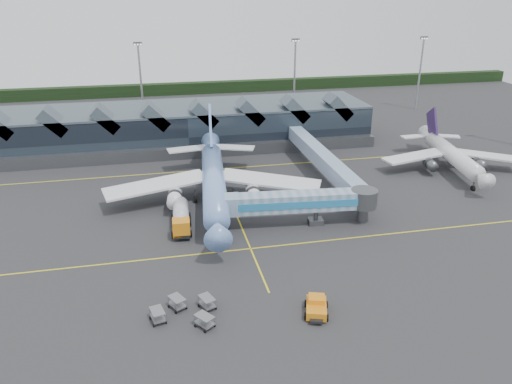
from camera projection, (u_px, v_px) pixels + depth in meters
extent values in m
plane|color=#2B2B2D|center=(241.00, 226.00, 82.83)|extent=(260.00, 260.00, 0.00)
cube|color=yellow|center=(251.00, 249.00, 75.62)|extent=(120.00, 0.25, 0.01)
cube|color=yellow|center=(217.00, 169.00, 108.08)|extent=(120.00, 0.25, 0.01)
cube|color=yellow|center=(231.00, 202.00, 91.85)|extent=(0.25, 60.00, 0.01)
cube|color=black|center=(185.00, 88.00, 181.24)|extent=(260.00, 4.00, 4.00)
cube|color=black|center=(185.00, 126.00, 123.40)|extent=(90.00, 20.00, 9.00)
cube|color=#46535D|center=(184.00, 108.00, 121.58)|extent=(90.00, 20.00, 0.60)
cube|color=#4E5155|center=(190.00, 152.00, 114.72)|extent=(90.00, 2.50, 2.60)
cube|color=#46535D|center=(0.00, 124.00, 107.42)|extent=(6.43, 6.00, 6.43)
cube|color=#46535D|center=(54.00, 121.00, 109.57)|extent=(6.43, 6.00, 6.43)
cube|color=#46535D|center=(106.00, 118.00, 111.72)|extent=(6.43, 6.00, 6.43)
cube|color=#46535D|center=(156.00, 116.00, 113.87)|extent=(6.43, 6.00, 6.43)
cube|color=#46535D|center=(204.00, 113.00, 116.02)|extent=(6.43, 6.00, 6.43)
cube|color=#46535D|center=(250.00, 111.00, 118.16)|extent=(6.43, 6.00, 6.43)
cube|color=#46535D|center=(295.00, 109.00, 120.31)|extent=(6.43, 6.00, 6.43)
cube|color=#46535D|center=(338.00, 106.00, 122.46)|extent=(6.43, 6.00, 6.43)
cylinder|color=gray|center=(141.00, 84.00, 140.57)|extent=(0.56, 0.56, 22.00)
cube|color=#4E5155|center=(138.00, 44.00, 136.33)|extent=(2.40, 0.50, 0.90)
cylinder|color=gray|center=(295.00, 78.00, 149.37)|extent=(0.56, 0.56, 22.00)
cube|color=#4E5155|center=(296.00, 40.00, 145.12)|extent=(2.40, 0.50, 0.90)
cylinder|color=gray|center=(420.00, 74.00, 155.38)|extent=(0.56, 0.56, 22.00)
cube|color=#4E5155|center=(424.00, 38.00, 151.13)|extent=(2.40, 0.50, 0.90)
cylinder|color=#638AC9|center=(214.00, 182.00, 89.28)|extent=(7.53, 33.14, 4.06)
cone|color=#638AC9|center=(218.00, 231.00, 71.61)|extent=(4.63, 6.04, 4.06)
cube|color=black|center=(218.00, 227.00, 70.63)|extent=(1.57, 0.50, 0.48)
cone|color=#638AC9|center=(211.00, 146.00, 107.70)|extent=(4.83, 7.91, 4.06)
cube|color=white|center=(156.00, 185.00, 89.79)|extent=(19.31, 9.78, 1.34)
cube|color=white|center=(270.00, 180.00, 91.83)|extent=(19.33, 13.11, 1.34)
cylinder|color=white|center=(175.00, 197.00, 87.11)|extent=(3.10, 5.87, 2.52)
cylinder|color=white|center=(253.00, 194.00, 88.47)|extent=(3.10, 5.87, 2.52)
cube|color=#638AC9|center=(210.00, 130.00, 104.34)|extent=(1.58, 10.38, 11.18)
cube|color=white|center=(188.00, 149.00, 105.91)|extent=(8.83, 4.42, 0.27)
cube|color=white|center=(234.00, 148.00, 106.89)|extent=(9.07, 6.00, 0.27)
cylinder|color=#4E5155|center=(217.00, 238.00, 76.29)|extent=(0.30, 0.30, 2.35)
cylinder|color=#4E5155|center=(195.00, 196.00, 91.47)|extent=(0.30, 0.30, 2.35)
cylinder|color=#4E5155|center=(233.00, 194.00, 92.15)|extent=(0.30, 0.30, 2.35)
cylinder|color=black|center=(217.00, 242.00, 76.58)|extent=(0.64, 1.55, 1.50)
cylinder|color=white|center=(453.00, 155.00, 105.69)|extent=(7.24, 23.46, 3.32)
cone|color=white|center=(482.00, 178.00, 93.14)|extent=(3.95, 4.49, 3.32)
cube|color=black|center=(484.00, 176.00, 92.41)|extent=(1.30, 0.55, 0.48)
cone|color=white|center=(428.00, 135.00, 118.75)|extent=(4.18, 5.80, 3.32)
cube|color=white|center=(414.00, 157.00, 106.59)|extent=(14.28, 6.23, 1.11)
cube|color=white|center=(486.00, 156.00, 107.19)|extent=(14.23, 10.27, 1.11)
cylinder|color=#4E5155|center=(430.00, 164.00, 104.50)|extent=(2.71, 4.28, 2.06)
cylinder|color=#4E5155|center=(479.00, 164.00, 104.90)|extent=(2.71, 4.28, 2.06)
cube|color=#2A1745|center=(432.00, 124.00, 116.34)|extent=(1.77, 7.44, 8.09)
cube|color=white|center=(414.00, 136.00, 117.69)|extent=(6.48, 2.78, 0.28)
cube|color=white|center=(445.00, 136.00, 117.98)|extent=(6.73, 4.68, 0.28)
cylinder|color=#4E5155|center=(473.00, 186.00, 96.60)|extent=(0.31, 0.31, 1.92)
cylinder|color=#4E5155|center=(436.00, 165.00, 107.51)|extent=(0.31, 0.31, 1.92)
cylinder|color=#4E5155|center=(462.00, 165.00, 107.73)|extent=(0.31, 0.31, 1.92)
cylinder|color=black|center=(473.00, 189.00, 96.84)|extent=(0.70, 1.30, 1.23)
cube|color=#6892AE|center=(298.00, 201.00, 81.52)|extent=(20.32, 4.89, 2.92)
cube|color=#247CB7|center=(300.00, 205.00, 80.09)|extent=(20.05, 2.01, 1.21)
cube|color=#6892AE|center=(231.00, 205.00, 80.30)|extent=(2.91, 3.45, 3.02)
cylinder|color=#4E5155|center=(316.00, 212.00, 82.67)|extent=(0.70, 0.70, 4.24)
cube|color=#4E5155|center=(315.00, 221.00, 83.32)|extent=(2.59, 2.23, 0.91)
cylinder|color=black|center=(309.00, 222.00, 83.24)|extent=(0.49, 0.94, 0.91)
cylinder|color=black|center=(321.00, 221.00, 83.46)|extent=(0.49, 0.94, 0.91)
cylinder|color=#4E5155|center=(364.00, 198.00, 82.74)|extent=(4.43, 4.43, 3.02)
cylinder|color=#4E5155|center=(363.00, 210.00, 83.56)|extent=(1.81, 1.81, 4.24)
cube|color=black|center=(181.00, 223.00, 81.73)|extent=(3.30, 10.21, 0.56)
cube|color=orange|center=(181.00, 227.00, 77.82)|extent=(2.83, 2.62, 2.46)
cube|color=black|center=(181.00, 227.00, 76.78)|extent=(2.46, 0.32, 1.12)
cylinder|color=silver|center=(181.00, 212.00, 82.38)|extent=(2.97, 6.63, 2.57)
sphere|color=silver|center=(180.00, 204.00, 85.33)|extent=(2.46, 2.46, 2.46)
sphere|color=silver|center=(181.00, 220.00, 79.42)|extent=(2.46, 2.46, 2.46)
cylinder|color=black|center=(173.00, 235.00, 78.59)|extent=(0.46, 1.14, 1.12)
cylinder|color=black|center=(191.00, 234.00, 78.98)|extent=(0.46, 1.14, 1.12)
cylinder|color=black|center=(173.00, 224.00, 82.16)|extent=(0.46, 1.14, 1.12)
cylinder|color=black|center=(190.00, 223.00, 82.55)|extent=(0.46, 1.14, 1.12)
cylinder|color=black|center=(173.00, 217.00, 84.71)|extent=(0.46, 1.14, 1.12)
cylinder|color=black|center=(189.00, 216.00, 85.09)|extent=(0.46, 1.14, 1.12)
cube|color=orange|center=(316.00, 308.00, 60.50)|extent=(3.51, 4.50, 1.10)
cube|color=orange|center=(317.00, 299.00, 60.79)|extent=(2.42, 2.28, 0.77)
cube|color=black|center=(316.00, 321.00, 58.69)|extent=(1.73, 1.31, 0.33)
cylinder|color=black|center=(306.00, 316.00, 59.54)|extent=(0.58, 0.94, 0.88)
cylinder|color=black|center=(327.00, 318.00, 59.30)|extent=(0.58, 0.94, 0.88)
cylinder|color=black|center=(306.00, 303.00, 61.95)|extent=(0.58, 0.94, 0.88)
cylinder|color=black|center=(326.00, 305.00, 61.72)|extent=(0.58, 0.94, 0.88)
cube|color=gray|center=(177.00, 305.00, 61.51)|extent=(2.31, 2.65, 0.15)
cube|color=gray|center=(177.00, 298.00, 61.14)|extent=(2.31, 2.65, 0.08)
cylinder|color=black|center=(179.00, 302.00, 62.68)|extent=(0.28, 0.38, 0.37)
cube|color=gray|center=(207.00, 304.00, 61.55)|extent=(2.17, 2.61, 0.15)
cube|color=gray|center=(207.00, 298.00, 61.18)|extent=(2.17, 2.61, 0.08)
cylinder|color=black|center=(209.00, 302.00, 62.72)|extent=(0.25, 0.39, 0.37)
cube|color=gray|center=(158.00, 317.00, 59.14)|extent=(1.91, 2.51, 0.15)
cube|color=gray|center=(157.00, 311.00, 58.77)|extent=(1.91, 2.51, 0.08)
cylinder|color=black|center=(162.00, 314.00, 60.27)|extent=(0.20, 0.39, 0.37)
cube|color=gray|center=(205.00, 323.00, 58.16)|extent=(2.48, 2.65, 0.15)
cube|color=gray|center=(204.00, 316.00, 57.79)|extent=(2.48, 2.65, 0.08)
cylinder|color=black|center=(205.00, 320.00, 59.33)|extent=(0.32, 0.37, 0.37)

